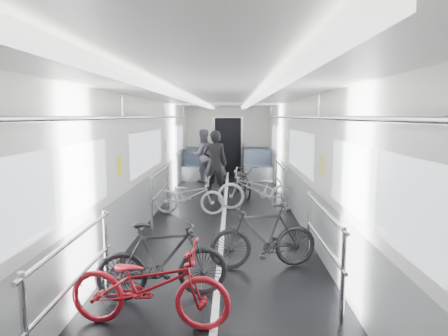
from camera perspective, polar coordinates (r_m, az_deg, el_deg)
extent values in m
cube|color=black|center=(7.98, -0.08, -7.58)|extent=(3.00, 14.00, 0.01)
cube|color=white|center=(7.71, -0.08, 9.89)|extent=(3.00, 14.00, 0.02)
cube|color=silver|center=(7.93, -10.98, 1.01)|extent=(0.02, 14.00, 2.40)
cube|color=silver|center=(7.86, 10.92, 0.95)|extent=(0.02, 14.00, 2.40)
cube|color=silver|center=(14.73, 0.57, 4.05)|extent=(3.00, 0.02, 2.40)
cube|color=white|center=(7.98, -0.08, -7.56)|extent=(0.08, 13.80, 0.01)
cube|color=gray|center=(8.04, -10.64, -4.31)|extent=(0.01, 13.90, 0.90)
cube|color=gray|center=(7.98, 10.57, -4.41)|extent=(0.01, 13.90, 0.90)
cube|color=white|center=(7.91, -10.80, 2.45)|extent=(0.01, 10.80, 0.75)
cube|color=white|center=(7.84, 10.74, 2.41)|extent=(0.01, 10.80, 0.75)
cube|color=white|center=(7.74, -4.21, 9.42)|extent=(0.14, 13.40, 0.05)
cube|color=white|center=(7.72, 4.06, 9.43)|extent=(0.14, 13.40, 0.05)
cube|color=black|center=(14.68, 0.57, 3.25)|extent=(0.95, 0.10, 2.00)
imported|color=#B21521|center=(4.14, -10.63, -16.09)|extent=(1.67, 0.74, 0.85)
imported|color=black|center=(4.67, -8.77, -12.94)|extent=(1.55, 0.72, 0.90)
imported|color=silver|center=(8.50, -4.99, -3.94)|extent=(1.56, 0.67, 0.80)
imported|color=black|center=(5.53, 5.65, -9.67)|extent=(1.53, 0.67, 0.89)
imported|color=#ACADB1|center=(8.83, 4.76, -3.08)|extent=(1.81, 0.77, 0.93)
imported|color=black|center=(10.35, 2.68, -1.80)|extent=(0.89, 1.65, 0.82)
imported|color=black|center=(10.39, -1.29, 0.73)|extent=(0.64, 0.44, 1.71)
imported|color=#312E36|center=(12.66, -3.05, 1.80)|extent=(0.97, 0.86, 1.66)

